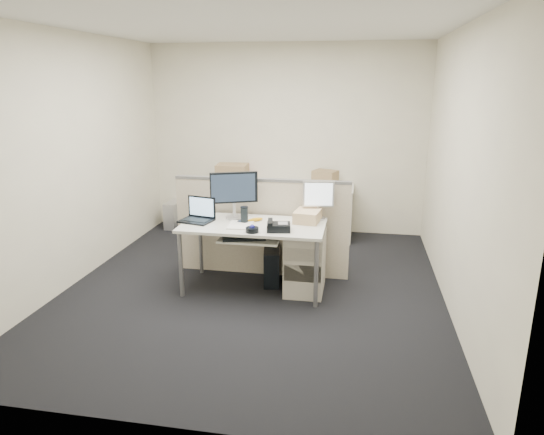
% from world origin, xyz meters
% --- Properties ---
extents(floor, '(4.00, 4.50, 0.01)m').
position_xyz_m(floor, '(0.00, 0.00, -0.01)').
color(floor, black).
rests_on(floor, ground).
extents(ceiling, '(4.00, 4.50, 0.01)m').
position_xyz_m(ceiling, '(0.00, 0.00, 2.70)').
color(ceiling, white).
rests_on(ceiling, ground).
extents(wall_back, '(4.00, 0.02, 2.70)m').
position_xyz_m(wall_back, '(0.00, 2.25, 1.35)').
color(wall_back, silver).
rests_on(wall_back, ground).
extents(wall_front, '(4.00, 0.02, 2.70)m').
position_xyz_m(wall_front, '(0.00, -2.25, 1.35)').
color(wall_front, silver).
rests_on(wall_front, ground).
extents(wall_left, '(0.02, 4.50, 2.70)m').
position_xyz_m(wall_left, '(-2.00, 0.00, 1.35)').
color(wall_left, silver).
rests_on(wall_left, ground).
extents(wall_right, '(0.02, 4.50, 2.70)m').
position_xyz_m(wall_right, '(2.00, 0.00, 1.35)').
color(wall_right, silver).
rests_on(wall_right, ground).
extents(desk, '(1.50, 0.75, 0.73)m').
position_xyz_m(desk, '(0.00, 0.00, 0.66)').
color(desk, beige).
rests_on(desk, floor).
extents(keyboard_tray, '(0.62, 0.32, 0.02)m').
position_xyz_m(keyboard_tray, '(0.00, -0.18, 0.62)').
color(keyboard_tray, beige).
rests_on(keyboard_tray, desk).
extents(drawer_pedestal, '(0.40, 0.55, 0.65)m').
position_xyz_m(drawer_pedestal, '(0.55, 0.05, 0.33)').
color(drawer_pedestal, beige).
rests_on(drawer_pedestal, floor).
extents(cubicle_partition, '(2.00, 0.06, 1.10)m').
position_xyz_m(cubicle_partition, '(0.00, 0.45, 0.55)').
color(cubicle_partition, beige).
rests_on(cubicle_partition, floor).
extents(back_counter, '(2.00, 0.60, 0.72)m').
position_xyz_m(back_counter, '(0.00, 1.93, 0.36)').
color(back_counter, beige).
rests_on(back_counter, floor).
extents(monitor_main, '(0.55, 0.37, 0.51)m').
position_xyz_m(monitor_main, '(-0.25, 0.18, 0.99)').
color(monitor_main, black).
rests_on(monitor_main, desk).
extents(monitor_small, '(0.36, 0.22, 0.41)m').
position_xyz_m(monitor_small, '(0.65, 0.32, 0.94)').
color(monitor_small, '#B7B7BC').
rests_on(monitor_small, desk).
extents(laptop, '(0.38, 0.32, 0.25)m').
position_xyz_m(laptop, '(-0.62, -0.02, 0.85)').
color(laptop, black).
rests_on(laptop, desk).
extents(trackball, '(0.17, 0.17, 0.05)m').
position_xyz_m(trackball, '(0.05, -0.28, 0.75)').
color(trackball, black).
rests_on(trackball, desk).
extents(desk_phone, '(0.26, 0.23, 0.07)m').
position_xyz_m(desk_phone, '(0.30, -0.18, 0.77)').
color(desk_phone, black).
rests_on(desk_phone, desk).
extents(paper_stack, '(0.26, 0.32, 0.01)m').
position_xyz_m(paper_stack, '(-0.12, -0.08, 0.74)').
color(paper_stack, silver).
rests_on(paper_stack, desk).
extents(sticky_pad, '(0.10, 0.10, 0.01)m').
position_xyz_m(sticky_pad, '(-0.05, -0.18, 0.74)').
color(sticky_pad, yellow).
rests_on(sticky_pad, desk).
extents(travel_mug, '(0.10, 0.10, 0.17)m').
position_xyz_m(travel_mug, '(-0.10, 0.02, 0.81)').
color(travel_mug, black).
rests_on(travel_mug, desk).
extents(banana, '(0.17, 0.15, 0.04)m').
position_xyz_m(banana, '(0.00, 0.10, 0.75)').
color(banana, orange).
rests_on(banana, desk).
extents(cellphone, '(0.06, 0.11, 0.01)m').
position_xyz_m(cellphone, '(-0.15, 0.05, 0.74)').
color(cellphone, black).
rests_on(cellphone, desk).
extents(manila_folders, '(0.29, 0.35, 0.12)m').
position_xyz_m(manila_folders, '(0.55, 0.20, 0.79)').
color(manila_folders, tan).
rests_on(manila_folders, desk).
extents(keyboard, '(0.46, 0.28, 0.02)m').
position_xyz_m(keyboard, '(-0.05, -0.22, 0.64)').
color(keyboard, black).
rests_on(keyboard, keyboard_tray).
extents(pc_tower_desk, '(0.24, 0.45, 0.39)m').
position_xyz_m(pc_tower_desk, '(0.16, 0.20, 0.20)').
color(pc_tower_desk, black).
rests_on(pc_tower_desk, floor).
extents(pc_tower_spare_dark, '(0.22, 0.45, 0.40)m').
position_xyz_m(pc_tower_spare_dark, '(-1.05, 1.63, 0.20)').
color(pc_tower_spare_dark, black).
rests_on(pc_tower_spare_dark, floor).
extents(pc_tower_spare_silver, '(0.18, 0.43, 0.40)m').
position_xyz_m(pc_tower_spare_silver, '(-1.70, 2.03, 0.20)').
color(pc_tower_spare_silver, '#B7B7BC').
rests_on(pc_tower_spare_silver, floor).
extents(cardboard_box_left, '(0.45, 0.34, 0.32)m').
position_xyz_m(cardboard_box_left, '(-0.70, 1.81, 0.88)').
color(cardboard_box_left, tan).
rests_on(cardboard_box_left, back_counter).
extents(cardboard_box_right, '(0.39, 0.35, 0.23)m').
position_xyz_m(cardboard_box_right, '(0.60, 2.05, 0.84)').
color(cardboard_box_right, tan).
rests_on(cardboard_box_right, back_counter).
extents(red_binder, '(0.11, 0.30, 0.28)m').
position_xyz_m(red_binder, '(-0.55, 2.03, 0.86)').
color(red_binder, maroon).
rests_on(red_binder, back_counter).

